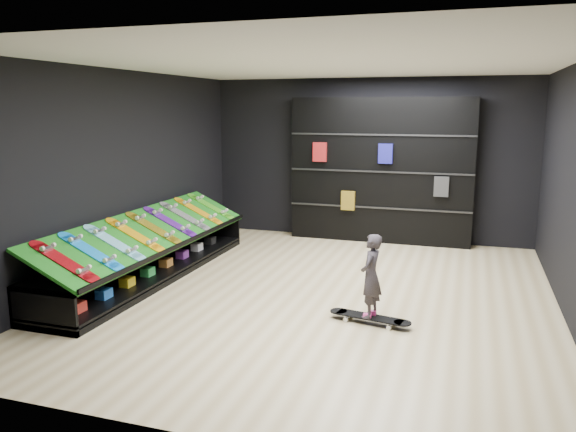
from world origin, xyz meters
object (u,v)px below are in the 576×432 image
(display_rack, at_px, (152,260))
(back_shelving, at_px, (381,171))
(floor_skateboard, at_px, (370,320))
(child, at_px, (370,292))

(display_rack, distance_m, back_shelving, 4.49)
(back_shelving, xyz_separation_m, floor_skateboard, (0.56, -4.15, -1.28))
(back_shelving, bearing_deg, display_rack, -130.36)
(display_rack, xyz_separation_m, child, (3.38, -0.83, 0.13))
(back_shelving, distance_m, floor_skateboard, 4.37)
(display_rack, bearing_deg, child, -13.74)
(display_rack, xyz_separation_m, back_shelving, (2.82, 3.32, 1.07))
(display_rack, relative_size, back_shelving, 1.36)
(display_rack, distance_m, child, 3.48)
(back_shelving, relative_size, floor_skateboard, 3.37)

